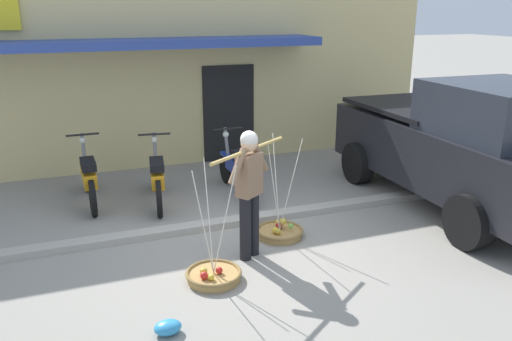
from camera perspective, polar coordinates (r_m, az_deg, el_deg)
ground_plane at (r=7.26m, az=-0.85°, el=-8.04°), size 90.00×90.00×0.00m
sidewalk_curb at (r=7.85m, az=-2.61°, el=-5.64°), size 20.00×0.24×0.10m
fruit_vendor at (r=6.54m, az=-0.75°, el=-1.75°), size 1.26×0.90×1.70m
fruit_basket_left_side at (r=7.46m, az=2.61°, el=-6.69°), size 0.68×0.68×1.45m
fruit_basket_right_side at (r=6.36m, az=-4.70°, el=-11.33°), size 0.68×0.68×1.45m
motorcycle_nearest_shop at (r=8.98m, az=-17.93°, el=-0.73°), size 0.54×1.82×1.09m
motorcycle_second_in_row at (r=8.70m, az=-10.81°, el=-0.73°), size 0.54×1.81×1.09m
motorcycle_third_in_row at (r=8.97m, az=-2.06°, el=0.12°), size 0.54×1.82×1.09m
parked_truck at (r=8.90m, az=21.86°, el=2.58°), size 2.24×4.75×2.10m
storefront_building at (r=12.85m, az=-15.18°, el=12.34°), size 13.00×6.00×4.20m
plastic_litter_bag at (r=5.50m, az=-9.68°, el=-16.64°), size 0.28×0.22×0.14m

